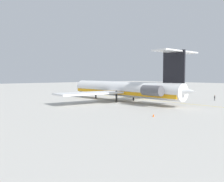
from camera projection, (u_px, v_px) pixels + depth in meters
ground at (132, 99)px, 81.83m from camera, size 372.30×372.30×0.00m
main_jetliner at (125, 89)px, 73.68m from camera, size 48.71×43.29×14.19m
ground_crew_near_nose at (133, 91)px, 104.27m from camera, size 0.46×0.29×1.81m
ground_crew_near_tail at (215, 97)px, 76.39m from camera, size 0.28×0.38×1.72m
safety_cone_nose at (107, 93)px, 105.15m from camera, size 0.40×0.40×0.55m
safety_cone_wingtip at (153, 115)px, 46.89m from camera, size 0.40×0.40×0.55m
taxiway_centreline at (143, 99)px, 81.00m from camera, size 77.57×1.39×0.01m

